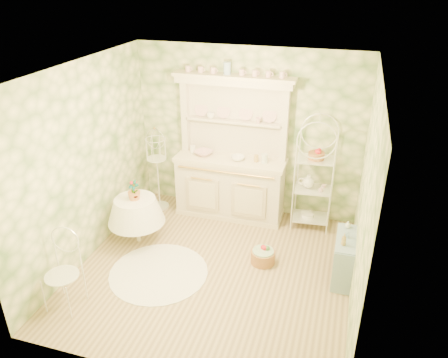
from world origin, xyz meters
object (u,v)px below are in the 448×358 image
(bakers_rack, at_px, (315,172))
(round_table, at_px, (137,221))
(kitchen_dresser, at_px, (230,150))
(cafe_chair, at_px, (61,273))
(floor_basket, at_px, (263,257))
(birdcage_stand, at_px, (158,171))
(side_shelf, at_px, (344,257))

(bakers_rack, xyz_separation_m, round_table, (-2.42, -1.17, -0.60))
(kitchen_dresser, height_order, cafe_chair, kitchen_dresser)
(bakers_rack, relative_size, floor_basket, 6.40)
(floor_basket, bearing_deg, round_table, -179.68)
(kitchen_dresser, relative_size, birdcage_stand, 1.69)
(side_shelf, distance_m, birdcage_stand, 3.27)
(round_table, bearing_deg, side_shelf, 0.17)
(birdcage_stand, bearing_deg, bakers_rack, 3.37)
(bakers_rack, height_order, round_table, bakers_rack)
(cafe_chair, bearing_deg, birdcage_stand, 81.09)
(side_shelf, bearing_deg, kitchen_dresser, 150.80)
(kitchen_dresser, height_order, bakers_rack, kitchen_dresser)
(bakers_rack, relative_size, birdcage_stand, 1.39)
(bakers_rack, distance_m, cafe_chair, 3.79)
(round_table, bearing_deg, floor_basket, 0.32)
(birdcage_stand, xyz_separation_m, floor_basket, (2.02, -1.02, -0.58))
(side_shelf, xyz_separation_m, round_table, (-2.98, -0.01, 0.02))
(kitchen_dresser, relative_size, floor_basket, 7.79)
(side_shelf, height_order, cafe_chair, cafe_chair)
(side_shelf, height_order, round_table, round_table)
(kitchen_dresser, distance_m, cafe_chair, 3.06)
(kitchen_dresser, relative_size, bakers_rack, 1.22)
(round_table, height_order, birdcage_stand, birdcage_stand)
(side_shelf, distance_m, round_table, 2.98)
(cafe_chair, bearing_deg, bakers_rack, 38.90)
(cafe_chair, relative_size, floor_basket, 3.31)
(side_shelf, bearing_deg, birdcage_stand, 164.27)
(side_shelf, bearing_deg, bakers_rack, 118.12)
(round_table, relative_size, cafe_chair, 0.69)
(bakers_rack, xyz_separation_m, cafe_chair, (-2.62, -2.69, -0.45))
(bakers_rack, relative_size, round_table, 2.80)
(kitchen_dresser, distance_m, floor_basket, 1.76)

